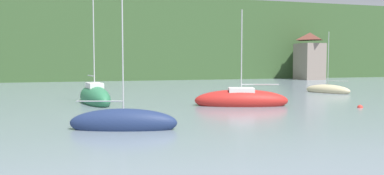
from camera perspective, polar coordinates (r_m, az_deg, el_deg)
shore_building_westcentral at (r=88.31m, az=16.28°, el=4.19°), size 4.75×5.71×9.83m
sailboat_far_1 at (r=36.75m, az=6.97°, el=-1.77°), size 8.87×5.22×9.17m
sailboat_mid_7 at (r=24.43m, az=-9.66°, el=-4.94°), size 6.63×3.48×8.24m
sailboat_far_8 at (r=53.35m, az=18.63°, el=-0.36°), size 4.26×6.03×8.04m
sailboat_far_10 at (r=39.46m, az=-13.60°, el=-1.32°), size 3.53×8.69×13.55m
mooring_buoy_near at (r=37.90m, az=22.68°, el=-2.64°), size 0.48×0.48×0.48m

